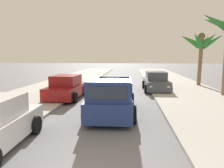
{
  "coord_description": "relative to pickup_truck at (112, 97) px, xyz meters",
  "views": [
    {
      "loc": [
        1.13,
        -3.1,
        2.75
      ],
      "look_at": [
        0.1,
        8.56,
        1.2
      ],
      "focal_mm": 33.67,
      "sensor_mm": 36.0,
      "label": 1
    }
  ],
  "objects": [
    {
      "name": "pickup_truck",
      "position": [
        0.0,
        0.0,
        0.0
      ],
      "size": [
        2.29,
        5.25,
        1.8
      ],
      "color": "navy",
      "rests_on": "ground"
    },
    {
      "name": "sidewalk_right",
      "position": [
        5.14,
        5.38,
        -0.75
      ],
      "size": [
        5.39,
        60.0,
        0.12
      ],
      "primitive_type": "cube",
      "color": "#B2AFA8",
      "rests_on": "ground"
    },
    {
      "name": "car_left_near",
      "position": [
        -3.27,
        3.57,
        -0.1
      ],
      "size": [
        2.11,
        4.3,
        1.54
      ],
      "color": "maroon",
      "rests_on": "ground"
    },
    {
      "name": "palm_tree_left_mid",
      "position": [
        7.13,
        10.05,
        3.15
      ],
      "size": [
        3.95,
        3.95,
        4.9
      ],
      "color": "brown",
      "rests_on": "ground"
    },
    {
      "name": "curb_left",
      "position": [
        -4.33,
        5.38,
        -0.76
      ],
      "size": [
        0.16,
        60.0,
        0.1
      ],
      "primitive_type": "cube",
      "color": "silver",
      "rests_on": "ground"
    },
    {
      "name": "car_right_near",
      "position": [
        2.94,
        7.31,
        -0.1
      ],
      "size": [
        2.04,
        4.27,
        1.54
      ],
      "color": "#474C56",
      "rests_on": "ground"
    },
    {
      "name": "curb_right",
      "position": [
        3.84,
        5.38,
        -0.76
      ],
      "size": [
        0.16,
        60.0,
        0.1
      ],
      "primitive_type": "cube",
      "color": "silver",
      "rests_on": "ground"
    },
    {
      "name": "sidewalk_left",
      "position": [
        -5.63,
        5.38,
        -0.75
      ],
      "size": [
        5.39,
        60.0,
        0.12
      ],
      "primitive_type": "cube",
      "color": "#B2AFA8",
      "rests_on": "ground"
    }
  ]
}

